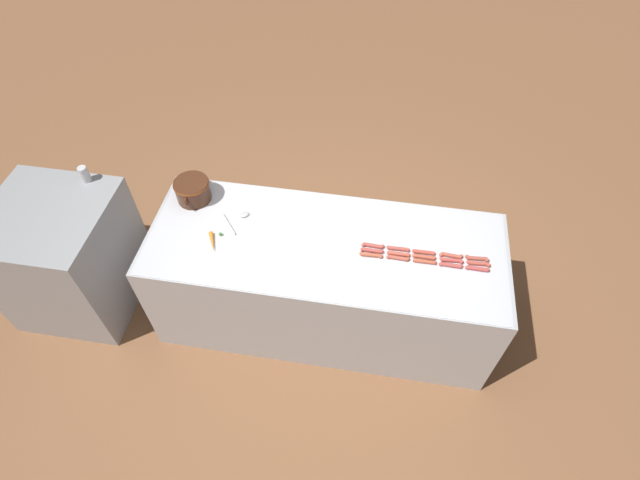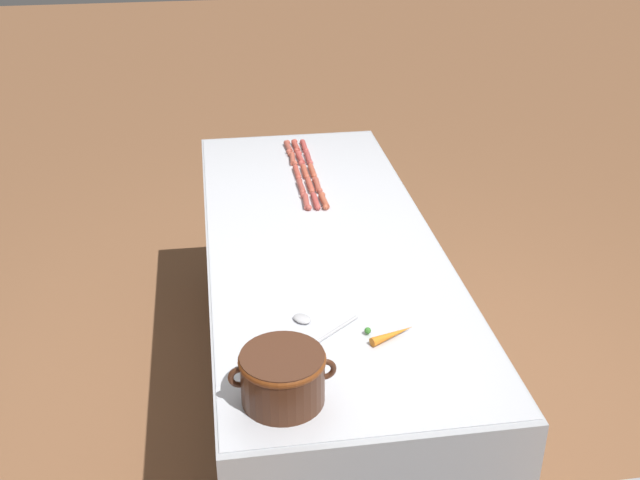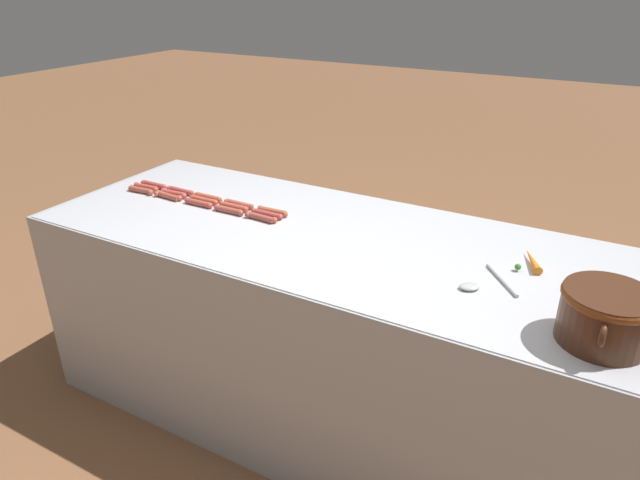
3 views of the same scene
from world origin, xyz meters
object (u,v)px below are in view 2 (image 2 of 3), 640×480
at_px(hot_dog_5, 296,146).
at_px(hot_dog_12, 297,172).
at_px(hot_dog_4, 324,201).
at_px(hot_dog_2, 312,171).
at_px(hot_dog_7, 305,172).
at_px(hot_dog_8, 310,185).
at_px(hot_dog_13, 301,186).
at_px(serving_spoon, 313,323).
at_px(hot_dog_11, 293,159).
at_px(hot_dog_6, 300,158).
at_px(bean_pot, 283,375).
at_px(hot_dog_3, 317,185).
at_px(hot_dog_0, 304,146).
at_px(hot_dog_14, 306,202).
at_px(hot_dog_1, 308,158).
at_px(carrot, 391,334).
at_px(hot_dog_10, 288,147).
at_px(hot_dog_9, 316,201).

distance_m(hot_dog_5, hot_dog_12, 0.36).
bearing_deg(hot_dog_4, hot_dog_2, -89.53).
height_order(hot_dog_7, hot_dog_8, same).
xyz_separation_m(hot_dog_13, serving_spoon, (0.10, 1.13, -0.01)).
distance_m(hot_dog_11, serving_spoon, 1.49).
height_order(hot_dog_6, bean_pot, bean_pot).
xyz_separation_m(hot_dog_11, hot_dog_12, (-0.00, 0.18, 0.00)).
bearing_deg(bean_pot, hot_dog_7, -99.78).
bearing_deg(hot_dog_3, hot_dog_5, -85.81).
bearing_deg(hot_dog_4, hot_dog_0, -90.13).
height_order(hot_dog_11, hot_dog_14, same).
distance_m(hot_dog_1, hot_dog_3, 0.35).
distance_m(hot_dog_11, bean_pot, 1.88).
distance_m(hot_dog_5, bean_pot, 2.06).
distance_m(hot_dog_11, carrot, 1.61).
bearing_deg(hot_dog_0, hot_dog_10, -0.31).
height_order(hot_dog_6, hot_dog_12, same).
relative_size(hot_dog_1, hot_dog_12, 1.00).
distance_m(hot_dog_13, serving_spoon, 1.14).
distance_m(hot_dog_4, hot_dog_13, 0.19).
height_order(hot_dog_5, hot_dog_7, same).
height_order(hot_dog_11, serving_spoon, hot_dog_11).
height_order(hot_dog_0, hot_dog_2, same).
bearing_deg(hot_dog_7, bean_pot, 80.22).
distance_m(hot_dog_3, hot_dog_6, 0.35).
height_order(hot_dog_3, hot_dog_9, same).
bearing_deg(hot_dog_13, hot_dog_3, -177.36).
distance_m(hot_dog_0, hot_dog_13, 0.53).
bearing_deg(hot_dog_0, hot_dog_5, -11.25).
bearing_deg(bean_pot, hot_dog_12, -98.48).
relative_size(hot_dog_4, hot_dog_6, 1.00).
bearing_deg(hot_dog_5, serving_spoon, 85.04).
bearing_deg(hot_dog_3, hot_dog_1, -90.71).
bearing_deg(hot_dog_10, carrot, 94.63).
bearing_deg(hot_dog_11, hot_dog_6, -177.48).
relative_size(hot_dog_3, hot_dog_10, 1.00).
bearing_deg(carrot, serving_spoon, -25.78).
height_order(hot_dog_5, hot_dog_8, same).
bearing_deg(bean_pot, hot_dog_9, -102.33).
bearing_deg(hot_dog_13, hot_dog_0, -99.15).
relative_size(hot_dog_5, hot_dog_10, 1.00).
relative_size(hot_dog_3, hot_dog_7, 1.00).
bearing_deg(hot_dog_14, hot_dog_3, -114.11).
bearing_deg(hot_dog_6, hot_dog_9, 90.33).
bearing_deg(hot_dog_14, serving_spoon, 83.77).
xyz_separation_m(hot_dog_7, hot_dog_13, (0.04, 0.17, 0.00)).
bearing_deg(hot_dog_8, hot_dog_14, 76.36).
distance_m(hot_dog_9, hot_dog_12, 0.35).
height_order(hot_dog_4, hot_dog_14, same).
xyz_separation_m(hot_dog_7, carrot, (-0.10, 1.42, 0.00)).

